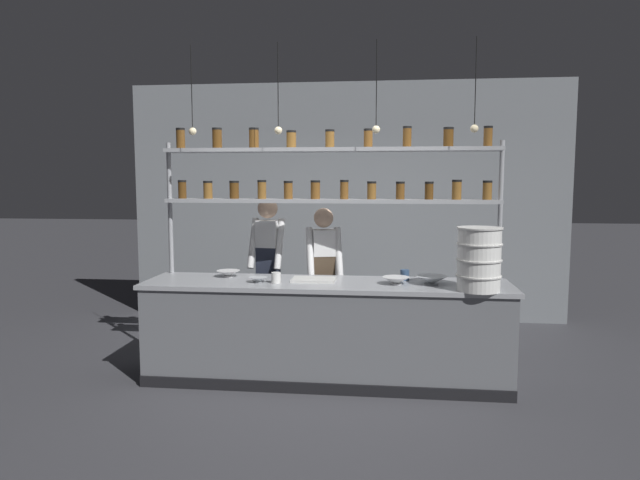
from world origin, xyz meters
name	(u,v)px	position (x,y,z in m)	size (l,w,h in m)	color
ground_plane	(326,380)	(0.00, 0.00, 0.00)	(40.00, 40.00, 0.00)	#3D3D42
back_wall	(345,202)	(0.00, 2.44, 1.55)	(5.73, 0.12, 3.10)	gray
prep_counter	(326,331)	(0.00, 0.00, 0.46)	(3.33, 0.76, 0.92)	slate
spice_shelf_unit	(329,180)	(-0.01, 0.33, 1.84)	(3.22, 0.28, 2.35)	#999BA0
chef_left	(268,265)	(-0.69, 0.73, 0.95)	(0.38, 0.31, 1.66)	black
chef_center	(324,274)	(-0.09, 0.60, 0.89)	(0.41, 0.33, 1.56)	black
container_stack	(479,259)	(1.31, -0.26, 1.19)	(0.38, 0.38, 0.53)	white
cutting_board	(314,280)	(-0.12, 0.04, 0.93)	(0.40, 0.26, 0.02)	silver
prep_bowl_near_left	(258,280)	(-0.61, -0.09, 0.94)	(0.17, 0.17, 0.05)	silver
prep_bowl_center_front	(228,274)	(-0.96, 0.16, 0.95)	(0.23, 0.23, 0.06)	white
prep_bowl_center_back	(396,281)	(0.63, -0.04, 0.95)	(0.24, 0.24, 0.07)	white
prep_bowl_near_right	(431,280)	(0.94, -0.01, 0.96)	(0.28, 0.28, 0.08)	#B2B7BC
serving_cup_front	(405,275)	(0.72, 0.18, 0.97)	(0.08, 0.08, 0.10)	#334C70
serving_cup_by_board	(276,278)	(-0.44, -0.10, 0.97)	(0.08, 0.08, 0.10)	silver
pendant_light_row	(328,125)	(0.02, 0.00, 2.33)	(2.58, 0.07, 0.80)	black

